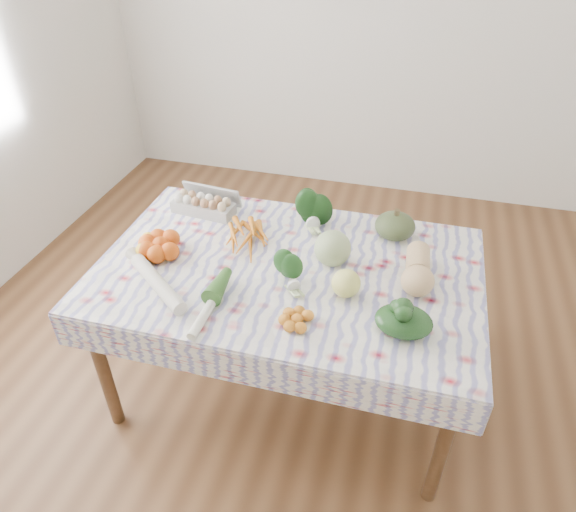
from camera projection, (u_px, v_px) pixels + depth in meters
The scene contains 17 objects.
ground at pixel (288, 381), 2.70m from camera, with size 4.50×4.50×0.00m, color brown.
wall_back at pixel (371, 8), 3.62m from camera, with size 4.00×0.04×2.80m, color white.
dining_table at pixel (288, 281), 2.29m from camera, with size 1.60×1.00×0.75m.
tablecloth at pixel (288, 268), 2.25m from camera, with size 1.66×1.06×0.01m, color white.
egg_carton at pixel (203, 206), 2.58m from camera, with size 0.32×0.13×0.08m, color #A7A6A1.
carrot_bunch at pixel (246, 238), 2.39m from camera, with size 0.24×0.22×0.04m, color orange.
kale_bunch at pixel (311, 211), 2.47m from camera, with size 0.18×0.15×0.15m, color black.
kabocha_squash at pixel (395, 226), 2.40m from camera, with size 0.19×0.19×0.12m, color #41502B.
cabbage at pixel (333, 248), 2.22m from camera, with size 0.16×0.16×0.16m, color #9DB379.
butternut_squash at pixel (418, 268), 2.13m from camera, with size 0.14×0.29×0.14m, color tan.
orange_cluster at pixel (161, 245), 2.30m from camera, with size 0.27×0.27×0.09m, color #D6500F.
broccoli at pixel (291, 277), 2.11m from camera, with size 0.13×0.13×0.10m, color #1C4C1A.
mandarin_cluster at pixel (297, 319), 1.94m from camera, with size 0.16×0.16×0.05m, color orange.
grapefruit at pixel (346, 283), 2.06m from camera, with size 0.12×0.12×0.12m, color #F0F172.
spinach_bag at pixel (404, 321), 1.90m from camera, with size 0.22×0.17×0.09m, color #153313.
daikon at pixel (158, 283), 2.11m from camera, with size 0.06×0.06×0.42m, color beige.
leek at pixel (210, 304), 2.01m from camera, with size 0.04×0.04×0.37m, color white.
Camera 1 is at (0.46, -1.72, 2.13)m, focal length 32.00 mm.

